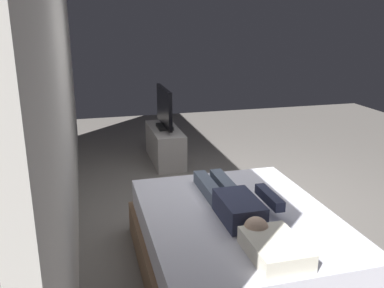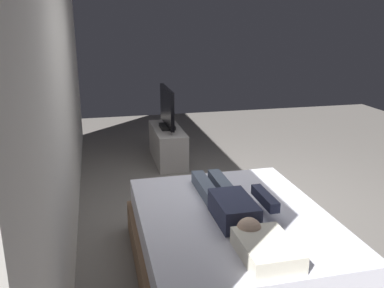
{
  "view_description": "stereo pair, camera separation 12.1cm",
  "coord_description": "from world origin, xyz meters",
  "px_view_note": "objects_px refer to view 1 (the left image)",
  "views": [
    {
      "loc": [
        -3.81,
        1.51,
        2.04
      ],
      "look_at": [
        0.47,
        0.37,
        0.69
      ],
      "focal_mm": 38.95,
      "sensor_mm": 36.0,
      "label": 1
    },
    {
      "loc": [
        -3.84,
        1.39,
        2.04
      ],
      "look_at": [
        0.47,
        0.37,
        0.69
      ],
      "focal_mm": 38.95,
      "sensor_mm": 36.0,
      "label": 2
    }
  ],
  "objects_px": {
    "pillow": "(275,248)",
    "tv_stand": "(165,145)",
    "tv": "(164,109)",
    "person": "(235,203)",
    "remote": "(273,198)",
    "bed": "(238,244)"
  },
  "relations": [
    {
      "from": "tv_stand",
      "to": "person",
      "type": "bearing_deg",
      "value": 179.95
    },
    {
      "from": "tv_stand",
      "to": "tv",
      "type": "height_order",
      "value": "tv"
    },
    {
      "from": "tv_stand",
      "to": "pillow",
      "type": "bearing_deg",
      "value": -179.62
    },
    {
      "from": "pillow",
      "to": "remote",
      "type": "distance_m",
      "value": 0.91
    },
    {
      "from": "person",
      "to": "tv_stand",
      "type": "relative_size",
      "value": 1.15
    },
    {
      "from": "tv_stand",
      "to": "tv",
      "type": "bearing_deg",
      "value": 0.0
    },
    {
      "from": "person",
      "to": "tv",
      "type": "distance_m",
      "value": 2.9
    },
    {
      "from": "pillow",
      "to": "person",
      "type": "xyz_separation_m",
      "value": [
        0.68,
        0.03,
        0.02
      ]
    },
    {
      "from": "remote",
      "to": "person",
      "type": "bearing_deg",
      "value": 110.47
    },
    {
      "from": "remote",
      "to": "tv",
      "type": "bearing_deg",
      "value": 8.34
    },
    {
      "from": "pillow",
      "to": "tv",
      "type": "relative_size",
      "value": 0.55
    },
    {
      "from": "person",
      "to": "tv_stand",
      "type": "xyz_separation_m",
      "value": [
        2.9,
        -0.0,
        -0.37
      ]
    },
    {
      "from": "tv",
      "to": "bed",
      "type": "bearing_deg",
      "value": -179.53
    },
    {
      "from": "pillow",
      "to": "tv_stand",
      "type": "distance_m",
      "value": 3.59
    },
    {
      "from": "pillow",
      "to": "tv_stand",
      "type": "height_order",
      "value": "pillow"
    },
    {
      "from": "bed",
      "to": "tv_stand",
      "type": "relative_size",
      "value": 1.76
    },
    {
      "from": "bed",
      "to": "pillow",
      "type": "relative_size",
      "value": 4.03
    },
    {
      "from": "remote",
      "to": "tv",
      "type": "height_order",
      "value": "tv"
    },
    {
      "from": "pillow",
      "to": "person",
      "type": "relative_size",
      "value": 0.38
    },
    {
      "from": "pillow",
      "to": "tv_stand",
      "type": "relative_size",
      "value": 0.44
    },
    {
      "from": "person",
      "to": "tv",
      "type": "bearing_deg",
      "value": -0.05
    },
    {
      "from": "pillow",
      "to": "remote",
      "type": "bearing_deg",
      "value": -24.6
    }
  ]
}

